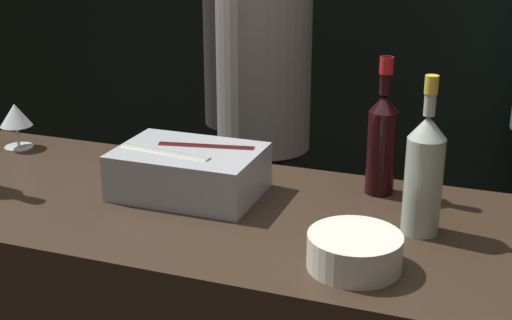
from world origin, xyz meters
TOP-DOWN VIEW (x-y plane):
  - ice_bin_with_bottles at (-0.19, 0.39)m, footprint 0.35×0.25m
  - bowl_white at (0.28, 0.15)m, footprint 0.19×0.19m
  - wine_glass at (-0.81, 0.54)m, footprint 0.09×0.09m
  - rose_wine_bottle at (0.38, 0.36)m, footprint 0.08×0.08m
  - red_wine_bottle_tall at (0.26, 0.56)m, footprint 0.07×0.07m
  - person_in_hoodie at (-0.52, 1.66)m, footprint 0.34×0.34m
  - person_grey_polo at (-0.32, 1.32)m, footprint 0.35×0.35m

SIDE VIEW (x-z plane):
  - person_in_hoodie at x=-0.52m, z-range 0.11..1.93m
  - person_grey_polo at x=-0.32m, z-range 0.12..1.97m
  - bowl_white at x=0.28m, z-range 1.05..1.12m
  - ice_bin_with_bottles at x=-0.19m, z-range 1.05..1.17m
  - wine_glass at x=-0.81m, z-range 1.08..1.21m
  - rose_wine_bottle at x=0.38m, z-range 1.02..1.37m
  - red_wine_bottle_tall at x=0.26m, z-range 1.02..1.36m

